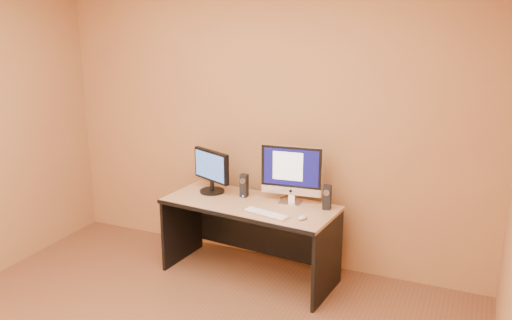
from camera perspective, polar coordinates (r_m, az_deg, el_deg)
name	(u,v)px	position (r m, az deg, el deg)	size (l,w,h in m)	color
walls	(127,184)	(3.07, -13.44, -2.47)	(4.00, 4.00, 2.60)	olive
desk	(250,240)	(4.65, -0.66, -8.42)	(1.44, 0.63, 0.67)	tan
imac	(291,174)	(4.45, 3.68, -1.53)	(0.51, 0.19, 0.50)	silver
second_monitor	(212,172)	(4.74, -4.69, -1.22)	(0.43, 0.22, 0.38)	black
speaker_left	(244,186)	(4.64, -1.26, -2.70)	(0.06, 0.06, 0.20)	black
speaker_right	(327,197)	(4.40, 7.49, -3.92)	(0.06, 0.06, 0.20)	black
keyboard	(266,213)	(4.28, 1.03, -5.65)	(0.39, 0.10, 0.02)	silver
mouse	(302,217)	(4.19, 4.91, -6.03)	(0.05, 0.09, 0.03)	silver
cable_a	(295,197)	(4.65, 4.08, -3.94)	(0.01, 0.01, 0.20)	black
cable_b	(288,196)	(4.67, 3.34, -3.83)	(0.01, 0.01, 0.16)	black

